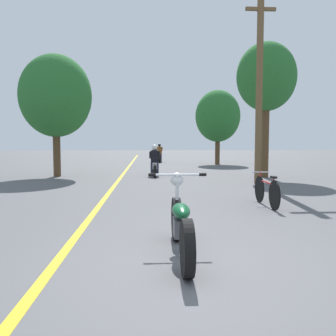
{
  "coord_description": "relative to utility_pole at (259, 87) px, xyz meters",
  "views": [
    {
      "loc": [
        -0.52,
        -4.2,
        1.55
      ],
      "look_at": [
        -0.02,
        4.53,
        0.9
      ],
      "focal_mm": 38.0,
      "sensor_mm": 36.0,
      "label": 1
    }
  ],
  "objects": [
    {
      "name": "roadside_tree_right_far",
      "position": [
        0.7,
        11.22,
        -0.26
      ],
      "size": [
        3.04,
        2.74,
        5.04
      ],
      "color": "#513A23",
      "rests_on": "ground"
    },
    {
      "name": "lane_stripe_center",
      "position": [
        -5.24,
        3.86,
        -3.53
      ],
      "size": [
        0.14,
        48.0,
        0.01
      ],
      "primitive_type": "cube",
      "color": "yellow",
      "rests_on": "ground"
    },
    {
      "name": "motorcycle_rider_lead",
      "position": [
        -3.75,
        3.15,
        -2.99
      ],
      "size": [
        0.5,
        2.03,
        1.41
      ],
      "color": "black",
      "rests_on": "ground"
    },
    {
      "name": "roadside_tree_left",
      "position": [
        -8.1,
        3.17,
        0.01
      ],
      "size": [
        3.15,
        2.83,
        5.37
      ],
      "color": "#513A23",
      "rests_on": "ground"
    },
    {
      "name": "motorcycle_rider_far",
      "position": [
        -3.18,
        13.9,
        -3.0
      ],
      "size": [
        0.5,
        2.12,
        1.4
      ],
      "color": "black",
      "rests_on": "ground"
    },
    {
      "name": "roadside_tree_right_near",
      "position": [
        1.03,
        2.3,
        0.74
      ],
      "size": [
        2.55,
        2.29,
        5.79
      ],
      "color": "#513A23",
      "rests_on": "ground"
    },
    {
      "name": "bicycle_parked",
      "position": [
        -1.21,
        -4.56,
        -3.17
      ],
      "size": [
        0.44,
        1.76,
        0.79
      ],
      "color": "black",
      "rests_on": "ground"
    },
    {
      "name": "motorcycle_foreground",
      "position": [
        -3.61,
        -8.09,
        -3.1
      ],
      "size": [
        0.88,
        2.22,
        1.08
      ],
      "color": "black",
      "rests_on": "ground"
    },
    {
      "name": "utility_pole",
      "position": [
        0.0,
        0.0,
        0.0
      ],
      "size": [
        1.1,
        0.24,
        6.88
      ],
      "color": "brown",
      "rests_on": "ground"
    },
    {
      "name": "ground_plane",
      "position": [
        -3.54,
        -8.68,
        -3.53
      ],
      "size": [
        120.0,
        120.0,
        0.0
      ],
      "primitive_type": "plane",
      "color": "#515154"
    }
  ]
}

